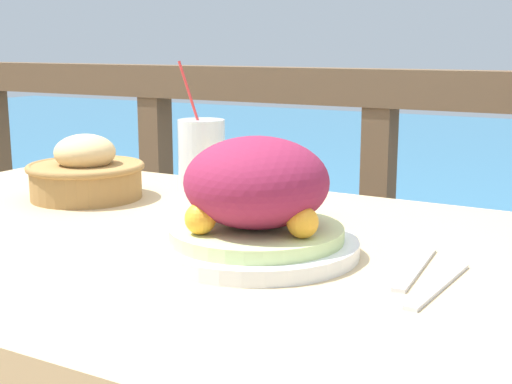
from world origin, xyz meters
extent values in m
cube|color=tan|center=(0.00, 0.00, 0.72)|extent=(1.29, 0.80, 0.04)
cube|color=tan|center=(-0.59, 0.34, 0.35)|extent=(0.06, 0.06, 0.70)
cube|color=brown|center=(0.00, 0.83, 0.91)|extent=(2.80, 0.08, 0.09)
cube|color=brown|center=(-1.36, 0.83, 0.43)|extent=(0.07, 0.07, 0.86)
cube|color=brown|center=(-0.68, 0.83, 0.43)|extent=(0.07, 0.07, 0.86)
cube|color=brown|center=(0.00, 0.83, 0.43)|extent=(0.07, 0.07, 0.86)
cylinder|color=silver|center=(0.15, -0.02, 0.75)|extent=(0.27, 0.27, 0.02)
cylinder|color=#C6DB8E|center=(0.15, -0.02, 0.77)|extent=(0.23, 0.23, 0.02)
ellipsoid|color=maroon|center=(0.15, -0.02, 0.84)|extent=(0.19, 0.19, 0.12)
sphere|color=#F9A328|center=(0.22, -0.05, 0.80)|extent=(0.04, 0.04, 0.04)
sphere|color=#F9A328|center=(0.10, 0.04, 0.80)|extent=(0.04, 0.04, 0.04)
sphere|color=#F9A328|center=(0.10, -0.09, 0.80)|extent=(0.04, 0.04, 0.04)
cylinder|color=silver|center=(-0.13, 0.26, 0.81)|extent=(0.09, 0.09, 0.14)
cylinder|color=red|center=(-0.13, 0.25, 0.88)|extent=(0.08, 0.01, 0.21)
cylinder|color=olive|center=(-0.29, 0.13, 0.77)|extent=(0.20, 0.20, 0.06)
torus|color=olive|center=(-0.29, 0.13, 0.80)|extent=(0.21, 0.21, 0.01)
ellipsoid|color=#DBB77A|center=(-0.29, 0.13, 0.82)|extent=(0.11, 0.11, 0.07)
cube|color=silver|center=(0.35, 0.01, 0.74)|extent=(0.03, 0.18, 0.00)
cube|color=silver|center=(0.39, -0.03, 0.74)|extent=(0.03, 0.18, 0.00)
sphere|color=#F9A328|center=(0.10, 0.17, 0.78)|extent=(0.08, 0.08, 0.08)
camera|label=1|loc=(0.59, -0.81, 1.01)|focal=50.00mm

